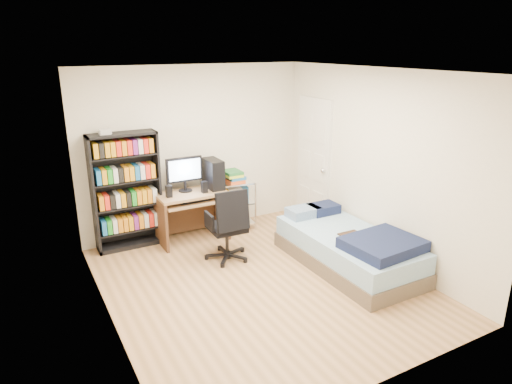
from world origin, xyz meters
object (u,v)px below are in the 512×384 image
media_shelf (126,190)px  bed (349,248)px  computer_desk (196,195)px  office_chair (228,237)px

media_shelf → bed: bearing=-40.7°
computer_desk → bed: computer_desk is taller
media_shelf → computer_desk: media_shelf is taller
computer_desk → office_chair: size_ratio=1.23×
media_shelf → computer_desk: (0.96, -0.19, -0.17)m
office_chair → bed: 1.59m
bed → office_chair: bearing=144.3°
computer_desk → media_shelf: bearing=169.0°
media_shelf → computer_desk: size_ratio=1.38×
media_shelf → bed: size_ratio=0.85×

